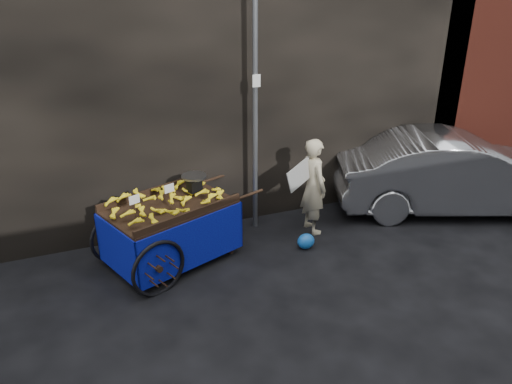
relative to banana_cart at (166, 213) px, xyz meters
name	(u,v)px	position (x,y,z in m)	size (l,w,h in m)	color
ground	(270,269)	(1.25, -0.75, -0.79)	(80.00, 80.00, 0.00)	black
building_wall	(231,59)	(1.64, 1.85, 1.71)	(13.50, 2.00, 5.00)	black
street_pole	(255,107)	(1.55, 0.55, 1.22)	(0.12, 0.10, 4.00)	slate
banana_cart	(166,213)	(0.00, 0.00, 0.00)	(2.56, 1.79, 1.28)	black
vendor	(313,186)	(2.35, 0.09, -0.01)	(0.77, 0.58, 1.55)	#C2B490
plastic_bag	(306,241)	(1.99, -0.41, -0.67)	(0.27, 0.22, 0.24)	blue
parked_car	(455,173)	(5.00, -0.10, -0.11)	(1.43, 4.09, 1.35)	silver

